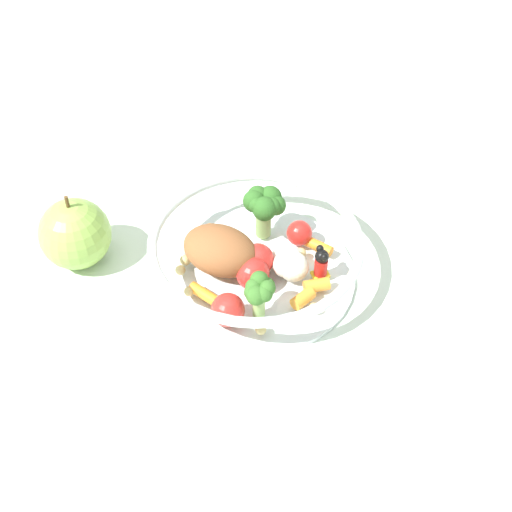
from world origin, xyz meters
name	(u,v)px	position (x,y,z in m)	size (l,w,h in m)	color
ground_plane	(265,282)	(0.00, 0.00, 0.00)	(2.40, 2.40, 0.00)	silver
food_container	(253,255)	(0.00, 0.01, 0.03)	(0.20, 0.20, 0.06)	white
loose_apple	(75,234)	(-0.10, 0.15, 0.03)	(0.07, 0.07, 0.08)	#8CB74C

